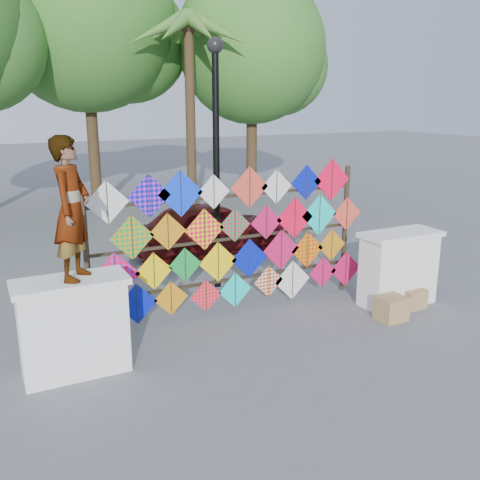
# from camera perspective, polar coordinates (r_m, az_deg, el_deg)

# --- Properties ---
(ground) EXTENTS (80.00, 80.00, 0.00)m
(ground) POSITION_cam_1_polar(r_m,az_deg,el_deg) (8.40, 1.45, -9.37)
(ground) COLOR slate
(ground) RESTS_ON ground
(parapet_left) EXTENTS (1.40, 0.65, 1.28)m
(parapet_left) POSITION_cam_1_polar(r_m,az_deg,el_deg) (7.17, -17.32, -8.77)
(parapet_left) COLOR white
(parapet_left) RESTS_ON ground
(parapet_right) EXTENTS (1.40, 0.65, 1.28)m
(parapet_right) POSITION_cam_1_polar(r_m,az_deg,el_deg) (9.53, 16.55, -2.85)
(parapet_right) COLOR white
(parapet_right) RESTS_ON ground
(kite_rack) EXTENTS (4.89, 0.24, 2.45)m
(kite_rack) POSITION_cam_1_polar(r_m,az_deg,el_deg) (8.64, -0.21, 0.02)
(kite_rack) COLOR black
(kite_rack) RESTS_ON ground
(tree_mid) EXTENTS (6.30, 5.60, 8.61)m
(tree_mid) POSITION_cam_1_polar(r_m,az_deg,el_deg) (18.32, -15.89, 21.59)
(tree_mid) COLOR #46331E
(tree_mid) RESTS_ON ground
(tree_east) EXTENTS (5.40, 4.80, 7.42)m
(tree_east) POSITION_cam_1_polar(r_m,az_deg,el_deg) (18.53, 1.52, 19.58)
(tree_east) COLOR #46331E
(tree_east) RESTS_ON ground
(palm_tree) EXTENTS (3.62, 3.62, 5.83)m
(palm_tree) POSITION_cam_1_polar(r_m,az_deg,el_deg) (15.93, -5.49, 20.18)
(palm_tree) COLOR #46331E
(palm_tree) RESTS_ON ground
(vendor_woman) EXTENTS (0.70, 0.77, 1.76)m
(vendor_woman) POSITION_cam_1_polar(r_m,az_deg,el_deg) (6.75, -17.52, 3.19)
(vendor_woman) COLOR #99999E
(vendor_woman) RESTS_ON parapet_left
(sedan) EXTENTS (3.74, 1.82, 1.23)m
(sedan) POSITION_cam_1_polar(r_m,az_deg,el_deg) (12.13, -3.15, 1.31)
(sedan) COLOR #510D0E
(sedan) RESTS_ON ground
(lamppost) EXTENTS (0.28, 0.28, 4.46)m
(lamppost) POSITION_cam_1_polar(r_m,az_deg,el_deg) (9.62, -2.56, 10.33)
(lamppost) COLOR black
(lamppost) RESTS_ON ground
(cardboard_box_near) EXTENTS (0.43, 0.39, 0.39)m
(cardboard_box_near) POSITION_cam_1_polar(r_m,az_deg,el_deg) (8.96, 15.85, -7.03)
(cardboard_box_near) COLOR #9A794A
(cardboard_box_near) RESTS_ON ground
(cardboard_box_far) EXTENTS (0.39, 0.36, 0.33)m
(cardboard_box_far) POSITION_cam_1_polar(r_m,az_deg,el_deg) (9.59, 17.85, -5.91)
(cardboard_box_far) COLOR #9A794A
(cardboard_box_far) RESTS_ON ground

